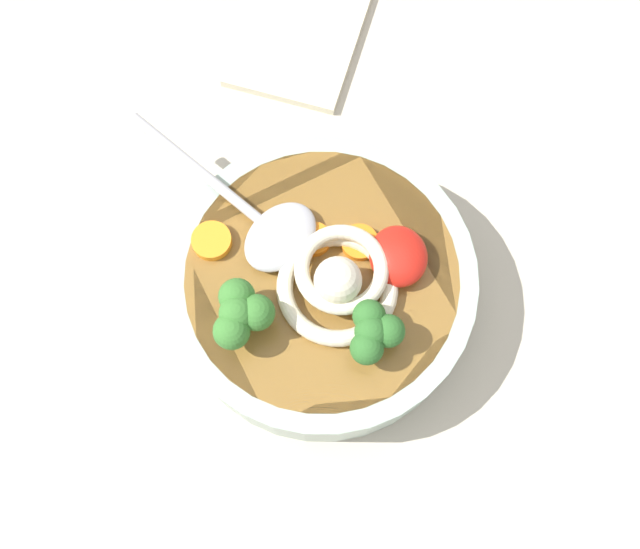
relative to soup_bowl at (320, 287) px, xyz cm
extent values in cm
cube|color=#BCB29E|center=(-1.24, 1.55, -5.11)|extent=(105.76, 105.76, 4.06)
cylinder|color=#9EB2A3|center=(0.00, 0.00, -0.10)|extent=(22.53, 22.53, 5.96)
cylinder|color=olive|center=(0.00, 0.00, 0.14)|extent=(19.83, 19.83, 5.49)
torus|color=beige|center=(-0.81, -0.96, 3.48)|extent=(8.60, 8.60, 1.19)
torus|color=beige|center=(-0.25, -1.34, 4.42)|extent=(9.21, 9.21, 1.07)
sphere|color=beige|center=(-0.81, -0.96, 5.02)|extent=(3.34, 3.34, 3.34)
ellipsoid|color=#B7B7BC|center=(2.84, 2.74, 3.68)|extent=(7.33, 7.37, 1.60)
cylinder|color=#B7B7BC|center=(8.23, 7.95, 3.68)|extent=(11.35, 10.99, 0.80)
ellipsoid|color=red|center=(0.51, -5.47, 3.92)|extent=(4.62, 4.16, 2.08)
cylinder|color=#7A9E60|center=(-5.09, -2.80, 3.50)|extent=(1.16, 1.16, 1.24)
sphere|color=#2D6628|center=(-5.09, -2.80, 5.27)|extent=(2.28, 2.28, 2.28)
sphere|color=#2D6628|center=(-3.94, -2.80, 5.06)|extent=(2.28, 2.28, 2.28)
sphere|color=#2D6628|center=(-6.12, -2.39, 5.16)|extent=(2.28, 2.28, 2.28)
sphere|color=#2D6628|center=(-5.09, -3.94, 5.10)|extent=(2.28, 2.28, 2.28)
cylinder|color=#7A9E60|center=(-3.09, 5.93, 3.57)|extent=(1.28, 1.28, 1.37)
sphere|color=#38752D|center=(-3.09, 5.93, 5.51)|extent=(2.51, 2.51, 2.51)
sphere|color=#38752D|center=(-1.83, 5.93, 5.28)|extent=(2.51, 2.51, 2.51)
sphere|color=#38752D|center=(-4.23, 6.39, 5.39)|extent=(2.51, 2.51, 2.51)
sphere|color=#38752D|center=(-3.09, 4.68, 5.33)|extent=(2.51, 2.51, 2.51)
cylinder|color=orange|center=(2.62, 0.35, 3.21)|extent=(2.51, 2.51, 0.65)
cylinder|color=orange|center=(2.08, -2.92, 3.19)|extent=(2.71, 2.71, 0.62)
cylinder|color=orange|center=(3.16, 7.72, 3.25)|extent=(2.90, 2.90, 0.73)
cube|color=beige|center=(24.80, -0.23, -2.68)|extent=(16.48, 14.72, 0.80)
camera|label=1|loc=(-15.27, 1.40, 48.86)|focal=38.00mm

